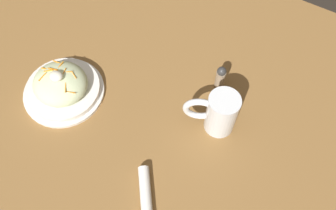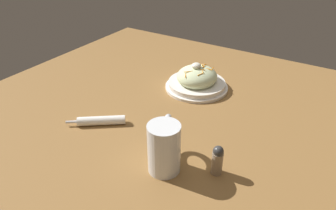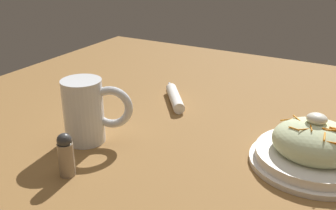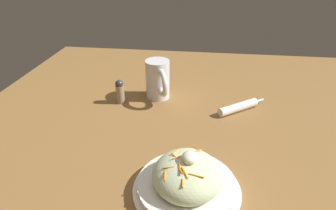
{
  "view_description": "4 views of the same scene",
  "coord_description": "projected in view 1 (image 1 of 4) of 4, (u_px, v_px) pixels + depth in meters",
  "views": [
    {
      "loc": [
        0.3,
        -0.34,
        0.9
      ],
      "look_at": [
        0.06,
        0.06,
        0.08
      ],
      "focal_mm": 37.88,
      "sensor_mm": 36.0,
      "label": 1
    },
    {
      "loc": [
        0.72,
        0.46,
        0.57
      ],
      "look_at": [
        0.04,
        0.04,
        0.09
      ],
      "focal_mm": 33.65,
      "sensor_mm": 36.0,
      "label": 2
    },
    {
      "loc": [
        -0.33,
        0.7,
        0.4
      ],
      "look_at": [
        0.03,
        0.05,
        0.09
      ],
      "focal_mm": 42.3,
      "sensor_mm": 36.0,
      "label": 3
    },
    {
      "loc": [
        -0.71,
        -0.03,
        0.48
      ],
      "look_at": [
        0.02,
        0.06,
        0.06
      ],
      "focal_mm": 30.53,
      "sensor_mm": 36.0,
      "label": 4
    }
  ],
  "objects": [
    {
      "name": "beer_mug",
      "position": [
        219.0,
        114.0,
        0.95
      ],
      "size": [
        0.14,
        0.09,
        0.14
      ],
      "color": "white",
      "rests_on": "ground_plane"
    },
    {
      "name": "ground_plane",
      "position": [
        138.0,
        127.0,
        1.0
      ],
      "size": [
        1.43,
        1.43,
        0.0
      ],
      "primitive_type": "plane",
      "color": "olive"
    },
    {
      "name": "salt_shaker",
      "position": [
        220.0,
        77.0,
        1.04
      ],
      "size": [
        0.03,
        0.03,
        0.09
      ],
      "color": "gray",
      "rests_on": "ground_plane"
    },
    {
      "name": "napkin_roll",
      "position": [
        146.0,
        196.0,
        0.89
      ],
      "size": [
        0.13,
        0.16,
        0.03
      ],
      "color": "white",
      "rests_on": "ground_plane"
    },
    {
      "name": "salad_plate",
      "position": [
        62.0,
        86.0,
        1.03
      ],
      "size": [
        0.24,
        0.24,
        0.11
      ],
      "color": "white",
      "rests_on": "ground_plane"
    }
  ]
}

